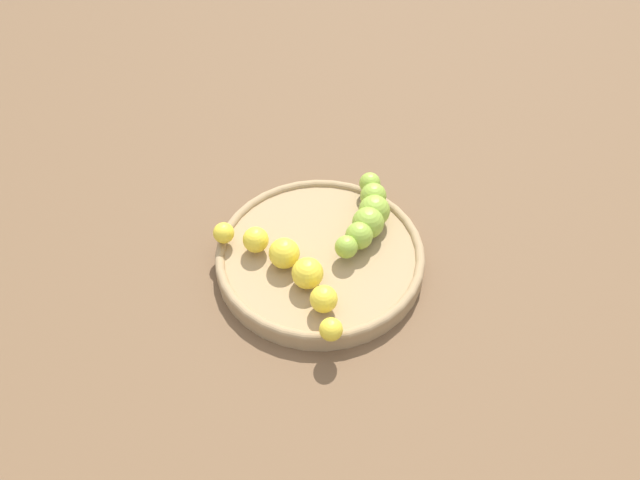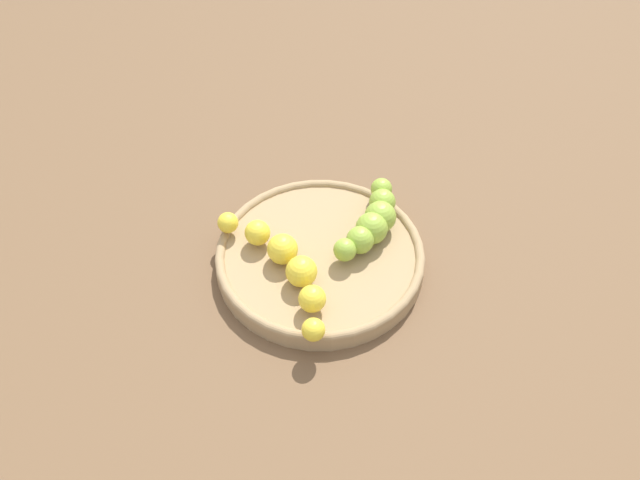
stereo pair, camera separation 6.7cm
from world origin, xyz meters
TOP-DOWN VIEW (x-y plane):
  - ground_plane at (0.00, 0.00)m, footprint 2.40×2.40m
  - fruit_bowl at (0.00, 0.00)m, footprint 0.22×0.22m
  - banana_yellow at (-0.04, -0.01)m, footprint 0.07×0.19m
  - banana_green at (0.06, -0.00)m, footprint 0.10×0.08m

SIDE VIEW (x-z plane):
  - ground_plane at x=0.00m, z-range 0.00..0.00m
  - fruit_bowl at x=0.00m, z-range 0.00..0.02m
  - banana_yellow at x=-0.04m, z-range 0.02..0.05m
  - banana_green at x=0.06m, z-range 0.02..0.05m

